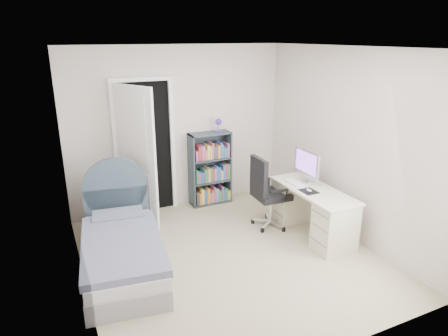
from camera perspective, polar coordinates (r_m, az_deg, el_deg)
name	(u,v)px	position (r m, az deg, el deg)	size (l,w,h in m)	color
room_shell	(230,161)	(4.59, 0.86, 1.04)	(3.50, 3.70, 2.60)	gray
door	(139,152)	(5.83, -12.04, 2.23)	(0.92, 0.76, 2.06)	black
bed	(122,248)	(4.91, -14.34, -11.03)	(1.08, 1.92, 1.12)	gray
nightstand	(120,199)	(5.86, -14.69, -4.36)	(0.42, 0.42, 0.62)	tan
floor_lamp	(138,185)	(5.86, -12.20, -2.40)	(0.20, 0.20, 1.42)	silver
bookcase	(211,171)	(6.42, -1.90, -0.49)	(0.66, 0.28, 1.39)	#37424B
desk	(312,209)	(5.60, 12.41, -5.75)	(0.54, 1.36, 1.12)	beige
office_chair	(266,189)	(5.62, 6.06, -3.03)	(0.54, 0.55, 1.04)	silver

